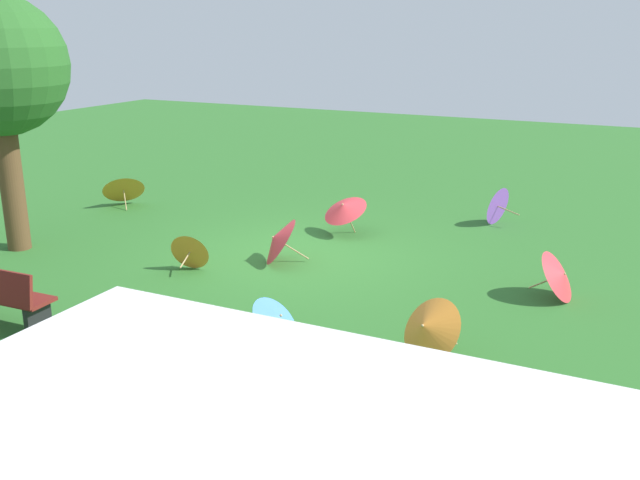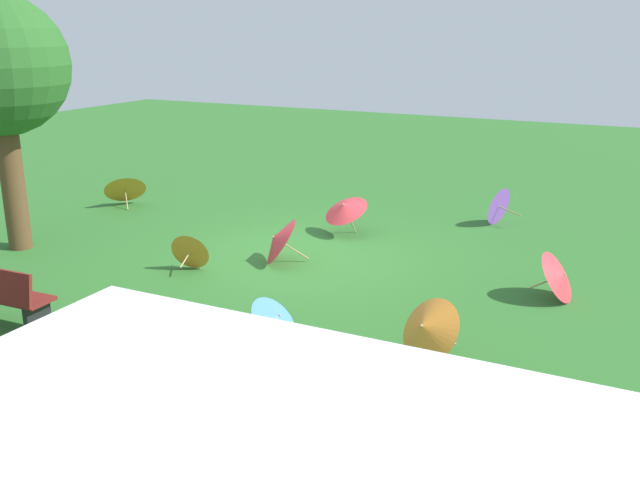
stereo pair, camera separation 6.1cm
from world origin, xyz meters
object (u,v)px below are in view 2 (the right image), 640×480
at_px(parasol_purple_0, 496,205).
at_px(parasol_blue_0, 277,318).
at_px(parasol_orange_0, 191,250).
at_px(parasol_red_0, 345,208).
at_px(parasol_red_3, 277,239).
at_px(parasol_orange_2, 426,328).
at_px(parasol_orange_1, 125,187).
at_px(parasol_red_1, 561,276).

xyz_separation_m(parasol_purple_0, parasol_blue_0, (1.19, 6.77, -0.08)).
xyz_separation_m(parasol_purple_0, parasol_orange_0, (3.84, 4.98, -0.06)).
distance_m(parasol_red_0, parasol_red_3, 2.02).
bearing_deg(parasol_blue_0, parasol_red_3, -60.17).
distance_m(parasol_red_0, parasol_orange_2, 5.31).
relative_size(parasol_orange_0, parasol_orange_2, 0.69).
xyz_separation_m(parasol_red_0, parasol_orange_0, (1.45, 2.90, -0.22)).
height_order(parasol_red_0, parasol_orange_0, parasol_red_0).
distance_m(parasol_purple_0, parasol_orange_2, 6.45).
xyz_separation_m(parasol_orange_0, parasol_blue_0, (-2.65, 1.79, -0.02)).
height_order(parasol_red_0, parasol_purple_0, parasol_red_0).
bearing_deg(parasol_red_3, parasol_purple_0, -123.83).
relative_size(parasol_orange_1, parasol_red_3, 1.09).
distance_m(parasol_purple_0, parasol_orange_0, 6.29).
bearing_deg(parasol_red_1, parasol_red_0, -20.91).
xyz_separation_m(parasol_orange_1, parasol_orange_2, (-8.40, 4.25, -0.03)).
bearing_deg(parasol_orange_0, parasol_orange_1, -35.92).
distance_m(parasol_red_0, parasol_red_1, 4.51).
height_order(parasol_orange_0, parasol_orange_2, parasol_orange_2).
distance_m(parasol_blue_0, parasol_orange_1, 8.01).
bearing_deg(parasol_blue_0, parasol_orange_1, -35.16).
relative_size(parasol_blue_0, parasol_orange_2, 0.69).
bearing_deg(parasol_red_1, parasol_orange_0, 12.82).
height_order(parasol_orange_1, parasol_orange_2, parasol_orange_1).
bearing_deg(parasol_red_0, parasol_orange_0, 63.47).
bearing_deg(parasol_red_0, parasol_purple_0, -138.96).
xyz_separation_m(parasol_purple_0, parasol_orange_1, (7.73, 2.16, 0.04)).
distance_m(parasol_blue_0, parasol_orange_2, 1.89).
relative_size(parasol_orange_0, parasol_red_3, 0.66).
bearing_deg(parasol_orange_1, parasol_orange_0, 144.08).
height_order(parasol_red_3, parasol_orange_2, parasol_red_3).
relative_size(parasol_purple_0, parasol_blue_0, 1.15).
bearing_deg(parasol_red_3, parasol_orange_0, 39.20).
xyz_separation_m(parasol_red_0, parasol_purple_0, (-2.39, -2.08, -0.15)).
height_order(parasol_orange_0, parasol_orange_1, parasol_orange_1).
relative_size(parasol_blue_0, parasol_orange_1, 0.61).
bearing_deg(parasol_blue_0, parasol_orange_2, -169.13).
height_order(parasol_blue_0, parasol_red_3, parasol_red_3).
relative_size(parasol_red_3, parasol_orange_2, 1.05).
distance_m(parasol_orange_0, parasol_orange_2, 4.73).
distance_m(parasol_red_1, parasol_red_3, 4.56).
bearing_deg(parasol_orange_0, parasol_purple_0, -127.64).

